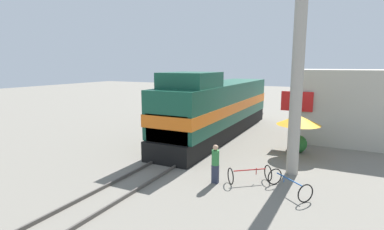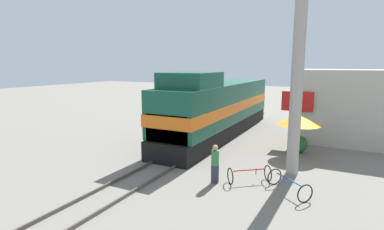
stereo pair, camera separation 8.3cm
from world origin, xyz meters
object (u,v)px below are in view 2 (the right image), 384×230
object	(u,v)px
utility_pole	(299,49)
bicycle_spare	(289,184)
vendor_umbrella	(299,120)
billboard_sign	(297,105)
bicycle	(249,174)
person_bystander	(215,162)
locomotive	(218,108)

from	to	relation	value
utility_pole	bicycle_spare	world-z (taller)	utility_pole
vendor_umbrella	billboard_sign	size ratio (longest dim) A/B	0.70
utility_pole	bicycle_spare	xyz separation A→B (m)	(0.23, -2.43, -5.62)
utility_pole	vendor_umbrella	size ratio (longest dim) A/B	4.80
bicycle	billboard_sign	bearing A→B (deg)	-44.61
vendor_umbrella	bicycle	distance (m)	5.78
person_bystander	bicycle	bearing A→B (deg)	28.43
billboard_sign	bicycle_spare	bearing A→B (deg)	-83.64
vendor_umbrella	bicycle_spare	world-z (taller)	vendor_umbrella
utility_pole	bicycle	world-z (taller)	utility_pole
bicycle	utility_pole	bearing A→B (deg)	-75.37
vendor_umbrella	bicycle_spare	distance (m)	5.99
vendor_umbrella	bicycle_spare	bearing A→B (deg)	-85.61
locomotive	billboard_sign	world-z (taller)	locomotive
utility_pole	bicycle_spare	distance (m)	6.13
bicycle	bicycle_spare	world-z (taller)	bicycle
billboard_sign	bicycle_spare	size ratio (longest dim) A/B	1.82
bicycle_spare	utility_pole	bearing A→B (deg)	-133.11
vendor_umbrella	billboard_sign	bearing A→B (deg)	100.67
person_bystander	bicycle	xyz separation A→B (m)	(1.38, 0.75, -0.58)
locomotive	person_bystander	xyz separation A→B (m)	(3.33, -8.49, -1.14)
locomotive	vendor_umbrella	size ratio (longest dim) A/B	6.43
utility_pole	vendor_umbrella	xyz separation A→B (m)	(-0.21, 3.30, -3.90)
utility_pole	billboard_sign	size ratio (longest dim) A/B	3.38
vendor_umbrella	person_bystander	size ratio (longest dim) A/B	1.40
billboard_sign	vendor_umbrella	bearing A→B (deg)	-79.33
bicycle	bicycle_spare	bearing A→B (deg)	-140.18
locomotive	person_bystander	world-z (taller)	locomotive
vendor_umbrella	bicycle	size ratio (longest dim) A/B	1.30
utility_pole	bicycle	size ratio (longest dim) A/B	6.22
person_bystander	bicycle	distance (m)	1.67
person_bystander	bicycle	world-z (taller)	person_bystander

